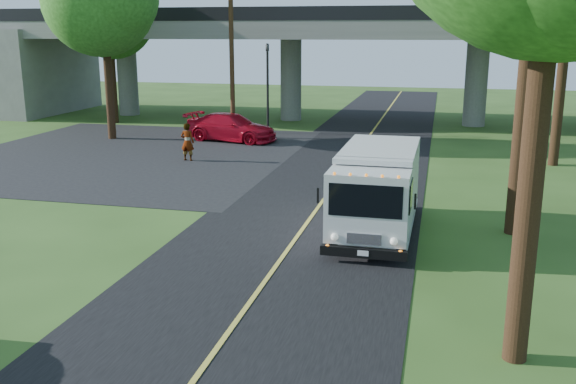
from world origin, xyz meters
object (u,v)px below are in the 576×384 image
(tree_left_far, at_px, (110,6))
(pedestrian, at_px, (187,142))
(traffic_signal, at_px, (268,79))
(utility_pole, at_px, (232,55))
(step_van, at_px, (377,188))
(red_sedan, at_px, (231,127))

(tree_left_far, height_order, pedestrian, tree_left_far)
(traffic_signal, bearing_deg, utility_pole, -126.87)
(step_van, distance_m, red_sedan, 17.51)
(tree_left_far, bearing_deg, red_sedan, -27.40)
(traffic_signal, relative_size, utility_pole, 0.58)
(utility_pole, xyz_separation_m, tree_left_far, (-9.29, 3.84, 2.86))
(traffic_signal, bearing_deg, tree_left_far, 170.35)
(step_van, height_order, pedestrian, step_van)
(utility_pole, height_order, red_sedan, utility_pole)
(utility_pole, xyz_separation_m, pedestrian, (0.04, -6.91, -3.71))
(tree_left_far, relative_size, step_van, 1.64)
(traffic_signal, xyz_separation_m, step_van, (8.20, -17.85, -1.83))
(tree_left_far, bearing_deg, step_van, -46.02)
(red_sedan, relative_size, pedestrian, 2.91)
(pedestrian, bearing_deg, red_sedan, -87.59)
(traffic_signal, relative_size, pedestrian, 2.92)
(tree_left_far, distance_m, step_van, 28.02)
(traffic_signal, distance_m, pedestrian, 9.32)
(traffic_signal, bearing_deg, step_van, -65.32)
(utility_pole, bearing_deg, tree_left_far, 157.57)
(red_sedan, xyz_separation_m, pedestrian, (-0.22, -5.80, 0.14))
(traffic_signal, xyz_separation_m, red_sedan, (-1.24, -3.12, -2.45))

